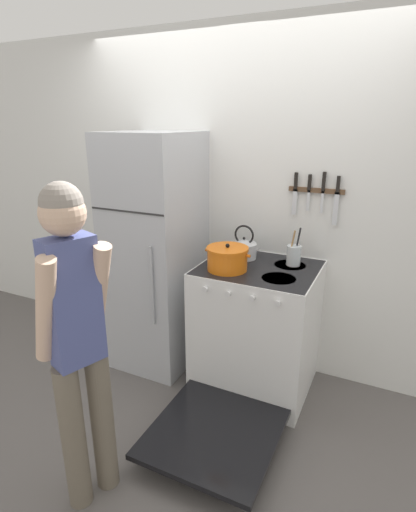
# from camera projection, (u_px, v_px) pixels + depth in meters

# --- Properties ---
(ground_plane) EXTENTS (14.00, 14.00, 0.00)m
(ground_plane) POSITION_uv_depth(u_px,v_px,m) (234.00, 351.00, 3.45)
(ground_plane) COLOR #5B5654
(wall_back) EXTENTS (10.00, 0.06, 2.55)m
(wall_back) POSITION_uv_depth(u_px,v_px,m) (239.00, 204.00, 3.06)
(wall_back) COLOR silver
(wall_back) RESTS_ON ground_plane
(refrigerator) EXTENTS (0.60, 0.69, 1.81)m
(refrigerator) POSITION_uv_depth(u_px,v_px,m) (156.00, 254.00, 3.10)
(refrigerator) COLOR #B7BABF
(refrigerator) RESTS_ON ground_plane
(stove_range) EXTENTS (0.79, 1.44, 0.93)m
(stove_range) POSITION_uv_depth(u_px,v_px,m) (255.00, 330.00, 2.85)
(stove_range) COLOR white
(stove_range) RESTS_ON ground_plane
(dutch_oven_pot) EXTENTS (0.32, 0.28, 0.18)m
(dutch_oven_pot) POSITION_uv_depth(u_px,v_px,m) (227.00, 258.00, 2.66)
(dutch_oven_pot) COLOR orange
(dutch_oven_pot) RESTS_ON stove_range
(tea_kettle) EXTENTS (0.24, 0.19, 0.25)m
(tea_kettle) POSITION_uv_depth(u_px,v_px,m) (244.00, 248.00, 2.89)
(tea_kettle) COLOR silver
(tea_kettle) RESTS_ON stove_range
(utensil_jar) EXTENTS (0.10, 0.10, 0.27)m
(utensil_jar) POSITION_uv_depth(u_px,v_px,m) (294.00, 255.00, 2.75)
(utensil_jar) COLOR silver
(utensil_jar) RESTS_ON stove_range
(person) EXTENTS (0.34, 0.39, 1.65)m
(person) POSITION_uv_depth(u_px,v_px,m) (77.00, 336.00, 1.84)
(person) COLOR #6B6051
(person) RESTS_ON ground_plane
(wall_knife_strip) EXTENTS (0.38, 0.03, 0.36)m
(wall_knife_strip) POSITION_uv_depth(u_px,v_px,m) (316.00, 190.00, 2.73)
(wall_knife_strip) COLOR brown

